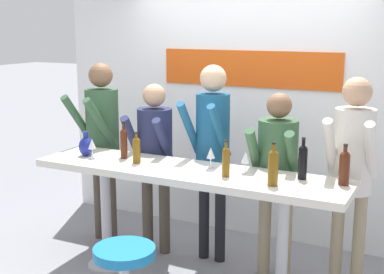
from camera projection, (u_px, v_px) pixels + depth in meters
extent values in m
cube|color=white|center=(247.00, 113.00, 5.48)|extent=(4.25, 0.10, 2.56)
cube|color=#DB5114|center=(248.00, 69.00, 5.32)|extent=(1.87, 0.02, 0.36)
cube|color=silver|center=(187.00, 173.00, 4.35)|extent=(2.65, 0.62, 0.06)
cylinder|color=#B2B2B7|center=(106.00, 214.00, 4.81)|extent=(0.09, 0.09, 0.96)
cylinder|color=#B2B2B7|center=(108.00, 264.00, 4.91)|extent=(0.36, 0.36, 0.02)
cylinder|color=#B2B2B7|center=(282.00, 247.00, 4.10)|extent=(0.09, 0.09, 0.96)
cylinder|color=#1972B2|center=(124.00, 252.00, 3.74)|extent=(0.44, 0.44, 0.07)
cylinder|color=#473D33|center=(99.00, 197.00, 5.48)|extent=(0.10, 0.10, 0.87)
cylinder|color=#473D33|center=(111.00, 201.00, 5.38)|extent=(0.10, 0.10, 0.87)
cylinder|color=#335638|center=(102.00, 124.00, 5.27)|extent=(0.38, 0.38, 0.69)
sphere|color=brown|center=(101.00, 75.00, 5.17)|extent=(0.24, 0.24, 0.24)
cylinder|color=#335638|center=(79.00, 120.00, 5.22)|extent=(0.15, 0.41, 0.52)
cylinder|color=#335638|center=(101.00, 123.00, 5.03)|extent=(0.15, 0.41, 0.52)
cylinder|color=#473D33|center=(148.00, 212.00, 5.18)|extent=(0.10, 0.10, 0.79)
cylinder|color=#473D33|center=(164.00, 214.00, 5.12)|extent=(0.10, 0.10, 0.79)
cylinder|color=#23284C|center=(155.00, 141.00, 5.01)|extent=(0.36, 0.36, 0.62)
sphere|color=tan|center=(154.00, 95.00, 4.91)|extent=(0.21, 0.21, 0.21)
cylinder|color=#23284C|center=(133.00, 139.00, 4.91)|extent=(0.11, 0.37, 0.48)
cylinder|color=#23284C|center=(163.00, 141.00, 4.80)|extent=(0.11, 0.37, 0.48)
cylinder|color=black|center=(204.00, 213.00, 5.01)|extent=(0.10, 0.10, 0.88)
cylinder|color=black|center=(220.00, 216.00, 4.93)|extent=(0.10, 0.10, 0.88)
cylinder|color=#19517A|center=(213.00, 132.00, 4.81)|extent=(0.31, 0.31, 0.69)
sphere|color=#D6AD89|center=(213.00, 78.00, 4.70)|extent=(0.24, 0.24, 0.24)
cylinder|color=#19517A|center=(190.00, 128.00, 4.72)|extent=(0.09, 0.40, 0.53)
cylinder|color=#19517A|center=(219.00, 131.00, 4.58)|extent=(0.09, 0.40, 0.53)
cylinder|color=gray|center=(264.00, 232.00, 4.68)|extent=(0.11, 0.11, 0.78)
cylinder|color=gray|center=(285.00, 235.00, 4.61)|extent=(0.11, 0.11, 0.78)
cylinder|color=#335638|center=(278.00, 156.00, 4.50)|extent=(0.36, 0.36, 0.62)
sphere|color=brown|center=(279.00, 105.00, 4.41)|extent=(0.21, 0.21, 0.21)
cylinder|color=#335638|center=(254.00, 153.00, 4.42)|extent=(0.10, 0.37, 0.48)
cylinder|color=#335638|center=(293.00, 157.00, 4.30)|extent=(0.10, 0.37, 0.48)
cylinder|color=gray|center=(337.00, 240.00, 4.43)|extent=(0.10, 0.10, 0.85)
cylinder|color=gray|center=(359.00, 243.00, 4.36)|extent=(0.10, 0.10, 0.85)
cylinder|color=beige|center=(353.00, 151.00, 4.23)|extent=(0.32, 0.32, 0.68)
sphere|color=tan|center=(357.00, 92.00, 4.13)|extent=(0.23, 0.23, 0.23)
cylinder|color=beige|center=(330.00, 147.00, 4.14)|extent=(0.08, 0.39, 0.51)
cylinder|color=beige|center=(371.00, 151.00, 4.01)|extent=(0.08, 0.39, 0.51)
cylinder|color=brown|center=(226.00, 164.00, 4.12)|extent=(0.06, 0.06, 0.20)
sphere|color=brown|center=(226.00, 151.00, 4.10)|extent=(0.06, 0.06, 0.06)
cylinder|color=brown|center=(226.00, 147.00, 4.09)|extent=(0.02, 0.02, 0.07)
cylinder|color=black|center=(226.00, 141.00, 4.08)|extent=(0.03, 0.03, 0.01)
cylinder|color=brown|center=(137.00, 152.00, 4.52)|extent=(0.07, 0.07, 0.19)
sphere|color=brown|center=(136.00, 141.00, 4.50)|extent=(0.07, 0.07, 0.07)
cylinder|color=brown|center=(136.00, 137.00, 4.49)|extent=(0.03, 0.03, 0.07)
cylinder|color=black|center=(136.00, 133.00, 4.48)|extent=(0.03, 0.03, 0.01)
cylinder|color=#4C1E0F|center=(124.00, 146.00, 4.67)|extent=(0.06, 0.06, 0.23)
sphere|color=#4C1E0F|center=(124.00, 133.00, 4.65)|extent=(0.06, 0.06, 0.06)
cylinder|color=#4C1E0F|center=(123.00, 128.00, 4.64)|extent=(0.02, 0.02, 0.08)
cylinder|color=black|center=(123.00, 123.00, 4.63)|extent=(0.03, 0.03, 0.02)
cylinder|color=black|center=(303.00, 165.00, 4.05)|extent=(0.07, 0.07, 0.23)
sphere|color=black|center=(303.00, 150.00, 4.03)|extent=(0.07, 0.07, 0.07)
cylinder|color=black|center=(303.00, 145.00, 4.02)|extent=(0.03, 0.03, 0.08)
cylinder|color=black|center=(304.00, 138.00, 4.01)|extent=(0.03, 0.03, 0.02)
cylinder|color=#4C1E0F|center=(344.00, 171.00, 3.90)|extent=(0.08, 0.08, 0.22)
sphere|color=#4C1E0F|center=(345.00, 156.00, 3.88)|extent=(0.08, 0.08, 0.08)
cylinder|color=#4C1E0F|center=(345.00, 151.00, 3.87)|extent=(0.03, 0.03, 0.08)
cylinder|color=black|center=(346.00, 145.00, 3.86)|extent=(0.03, 0.03, 0.02)
cylinder|color=brown|center=(273.00, 170.00, 3.89)|extent=(0.08, 0.08, 0.23)
sphere|color=brown|center=(273.00, 155.00, 3.86)|extent=(0.08, 0.08, 0.08)
cylinder|color=brown|center=(274.00, 150.00, 3.85)|extent=(0.03, 0.03, 0.08)
cylinder|color=black|center=(274.00, 143.00, 3.84)|extent=(0.03, 0.03, 0.02)
cylinder|color=silver|center=(211.00, 168.00, 4.37)|extent=(0.06, 0.06, 0.01)
cylinder|color=silver|center=(211.00, 163.00, 4.36)|extent=(0.01, 0.01, 0.08)
cone|color=silver|center=(211.00, 153.00, 4.34)|extent=(0.07, 0.07, 0.09)
cylinder|color=silver|center=(93.00, 158.00, 4.70)|extent=(0.06, 0.06, 0.01)
cylinder|color=silver|center=(92.00, 153.00, 4.69)|extent=(0.01, 0.01, 0.08)
cone|color=silver|center=(92.00, 144.00, 4.67)|extent=(0.07, 0.07, 0.09)
cylinder|color=silver|center=(245.00, 173.00, 4.22)|extent=(0.06, 0.06, 0.01)
cylinder|color=silver|center=(245.00, 168.00, 4.21)|extent=(0.01, 0.01, 0.08)
cone|color=silver|center=(245.00, 157.00, 4.19)|extent=(0.07, 0.07, 0.09)
ellipsoid|color=navy|center=(86.00, 147.00, 4.76)|extent=(0.13, 0.13, 0.17)
cylinder|color=navy|center=(86.00, 135.00, 4.74)|extent=(0.04, 0.04, 0.05)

